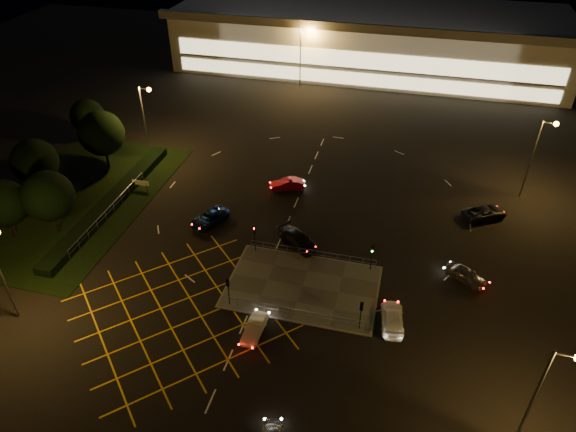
% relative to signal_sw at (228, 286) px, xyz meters
% --- Properties ---
extents(ground, '(180.00, 180.00, 0.00)m').
position_rel_signal_sw_xyz_m(ground, '(4.00, 5.99, -2.37)').
color(ground, black).
rests_on(ground, ground).
extents(pedestrian_island, '(14.00, 9.00, 0.12)m').
position_rel_signal_sw_xyz_m(pedestrian_island, '(6.00, 3.99, -2.31)').
color(pedestrian_island, '#4C4944').
rests_on(pedestrian_island, ground).
extents(grass_verge, '(18.00, 30.00, 0.08)m').
position_rel_signal_sw_xyz_m(grass_verge, '(-24.00, 11.99, -2.33)').
color(grass_verge, black).
rests_on(grass_verge, ground).
extents(hedge, '(2.00, 26.00, 1.00)m').
position_rel_signal_sw_xyz_m(hedge, '(-19.00, 11.99, -1.87)').
color(hedge, black).
rests_on(hedge, ground).
extents(supermarket, '(72.00, 26.50, 10.50)m').
position_rel_signal_sw_xyz_m(supermarket, '(4.00, 67.95, 2.95)').
color(supermarket, beige).
rests_on(supermarket, ground).
extents(streetlight_se, '(1.78, 0.56, 10.03)m').
position_rel_signal_sw_xyz_m(streetlight_se, '(24.44, -8.01, 4.20)').
color(streetlight_se, slate).
rests_on(streetlight_se, ground).
extents(streetlight_nw, '(1.78, 0.56, 10.03)m').
position_rel_signal_sw_xyz_m(streetlight_nw, '(-19.56, 23.99, 4.20)').
color(streetlight_nw, slate).
rests_on(streetlight_nw, ground).
extents(streetlight_ne, '(1.78, 0.56, 10.03)m').
position_rel_signal_sw_xyz_m(streetlight_ne, '(28.44, 25.99, 4.20)').
color(streetlight_ne, slate).
rests_on(streetlight_ne, ground).
extents(streetlight_far_left, '(1.78, 0.56, 10.03)m').
position_rel_signal_sw_xyz_m(streetlight_far_left, '(-5.56, 53.99, 4.20)').
color(streetlight_far_left, slate).
rests_on(streetlight_far_left, ground).
extents(streetlight_far_right, '(1.78, 0.56, 10.03)m').
position_rel_signal_sw_xyz_m(streetlight_far_right, '(34.44, 55.99, 4.20)').
color(streetlight_far_right, slate).
rests_on(streetlight_far_right, ground).
extents(signal_sw, '(0.28, 0.30, 3.15)m').
position_rel_signal_sw_xyz_m(signal_sw, '(0.00, 0.00, 0.00)').
color(signal_sw, black).
rests_on(signal_sw, pedestrian_island).
extents(signal_se, '(0.28, 0.30, 3.15)m').
position_rel_signal_sw_xyz_m(signal_se, '(12.00, 0.00, 0.00)').
color(signal_se, black).
rests_on(signal_se, pedestrian_island).
extents(signal_nw, '(0.28, 0.30, 3.15)m').
position_rel_signal_sw_xyz_m(signal_nw, '(0.00, 7.99, 0.00)').
color(signal_nw, black).
rests_on(signal_nw, pedestrian_island).
extents(signal_ne, '(0.28, 0.30, 3.15)m').
position_rel_signal_sw_xyz_m(signal_ne, '(12.00, 7.99, 0.00)').
color(signal_ne, black).
rests_on(signal_ne, pedestrian_island).
extents(tree_a, '(5.04, 5.04, 6.86)m').
position_rel_signal_sw_xyz_m(tree_a, '(-26.00, 3.99, 1.97)').
color(tree_a, black).
rests_on(tree_a, ground).
extents(tree_b, '(5.40, 5.40, 7.35)m').
position_rel_signal_sw_xyz_m(tree_b, '(-28.00, 11.99, 2.28)').
color(tree_b, black).
rests_on(tree_b, ground).
extents(tree_c, '(5.76, 5.76, 7.84)m').
position_rel_signal_sw_xyz_m(tree_c, '(-24.00, 19.99, 2.59)').
color(tree_c, black).
rests_on(tree_c, ground).
extents(tree_d, '(4.68, 4.68, 6.37)m').
position_rel_signal_sw_xyz_m(tree_d, '(-30.00, 25.99, 1.65)').
color(tree_d, black).
rests_on(tree_d, ground).
extents(tree_e, '(5.40, 5.40, 7.35)m').
position_rel_signal_sw_xyz_m(tree_e, '(-22.00, 5.99, 2.28)').
color(tree_e, black).
rests_on(tree_e, ground).
extents(car_queue_white, '(1.51, 3.82, 1.24)m').
position_rel_signal_sw_xyz_m(car_queue_white, '(3.26, -2.72, -1.75)').
color(car_queue_white, silver).
rests_on(car_queue_white, ground).
extents(car_left_blue, '(3.97, 5.22, 1.32)m').
position_rel_signal_sw_xyz_m(car_left_blue, '(-6.47, 11.59, -1.71)').
color(car_left_blue, '#0C1D48').
rests_on(car_left_blue, ground).
extents(car_far_dkgrey, '(5.29, 4.65, 1.47)m').
position_rel_signal_sw_xyz_m(car_far_dkgrey, '(4.06, 10.20, -1.63)').
color(car_far_dkgrey, black).
rests_on(car_far_dkgrey, ground).
extents(car_right_silver, '(4.29, 3.46, 1.37)m').
position_rel_signal_sw_xyz_m(car_right_silver, '(21.19, 8.85, -1.68)').
color(car_right_silver, '#98999E').
rests_on(car_right_silver, ground).
extents(car_circ_red, '(4.34, 2.83, 1.35)m').
position_rel_signal_sw_xyz_m(car_circ_red, '(0.21, 20.69, -1.69)').
color(car_circ_red, maroon).
rests_on(car_circ_red, ground).
extents(car_east_grey, '(5.58, 4.72, 1.42)m').
position_rel_signal_sw_xyz_m(car_east_grey, '(23.50, 20.26, -1.66)').
color(car_east_grey, black).
rests_on(car_east_grey, ground).
extents(car_approach_white, '(2.49, 4.90, 1.36)m').
position_rel_signal_sw_xyz_m(car_approach_white, '(14.71, 1.35, -1.69)').
color(car_approach_white, white).
rests_on(car_approach_white, ground).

